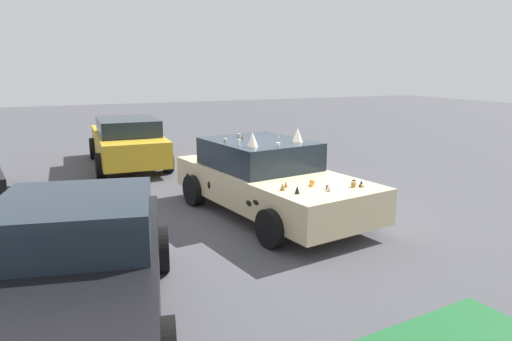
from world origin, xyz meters
name	(u,v)px	position (x,y,z in m)	size (l,w,h in m)	color
ground_plane	(270,214)	(0.00, 0.00, 0.00)	(60.00, 60.00, 0.00)	#47474C
art_car_decorated	(267,178)	(0.10, 0.02, 0.70)	(4.74, 2.62, 1.67)	beige
parked_sedan_row_back_far	(128,141)	(5.85, 1.73, 0.72)	(4.61, 2.08, 1.39)	gold
parked_sedan_far_right	(77,264)	(-2.66, 3.63, 0.69)	(4.27, 2.63, 1.40)	black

